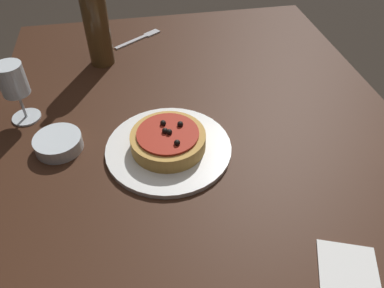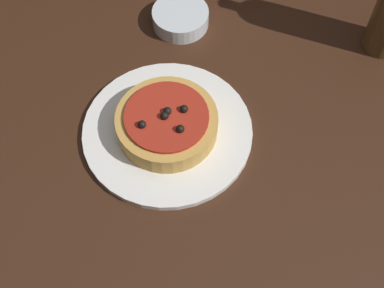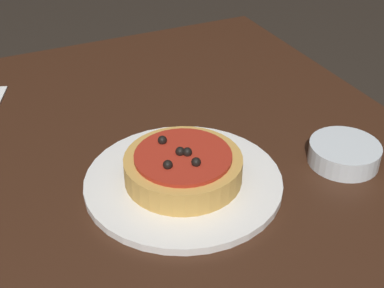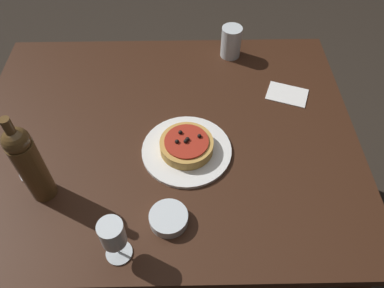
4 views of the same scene
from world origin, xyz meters
name	(u,v)px [view 2 (image 2 of 4)]	position (x,y,z in m)	size (l,w,h in m)	color
dining_table	(215,194)	(0.00, 0.00, 0.69)	(1.33, 1.06, 0.78)	#381E11
dinner_plate	(167,131)	(0.08, -0.09, 0.78)	(0.30, 0.30, 0.01)	white
pizza	(167,123)	(0.08, -0.09, 0.81)	(0.18, 0.18, 0.06)	gold
side_bowl	(180,18)	(0.02, -0.34, 0.79)	(0.11, 0.11, 0.03)	silver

